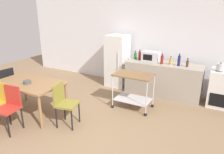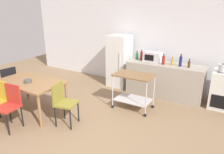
% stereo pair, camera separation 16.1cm
% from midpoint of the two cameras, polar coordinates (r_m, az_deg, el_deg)
% --- Properties ---
extents(ground_plane, '(12.00, 12.00, 0.00)m').
position_cam_midpoint_polar(ground_plane, '(4.26, -8.32, -14.62)').
color(ground_plane, '#8C7051').
extents(back_wall, '(8.40, 0.12, 2.90)m').
position_cam_midpoint_polar(back_wall, '(6.42, 9.36, 10.56)').
color(back_wall, white).
rests_on(back_wall, ground_plane).
extents(kitchen_counter, '(2.00, 0.64, 0.90)m').
position_cam_midpoint_polar(kitchen_counter, '(5.82, 14.91, -0.79)').
color(kitchen_counter, '#A89E8E').
rests_on(kitchen_counter, ground_plane).
extents(dining_table, '(1.50, 0.90, 0.75)m').
position_cam_midpoint_polar(dining_table, '(5.01, -20.54, -1.88)').
color(dining_table, olive).
rests_on(dining_table, ground_plane).
extents(chair_olive, '(0.48, 0.48, 0.89)m').
position_cam_midpoint_polar(chair_olive, '(4.33, -12.16, -6.44)').
color(chair_olive, olive).
rests_on(chair_olive, ground_plane).
extents(chair_red, '(0.44, 0.44, 0.89)m').
position_cam_midpoint_polar(chair_red, '(4.54, -25.36, -6.68)').
color(chair_red, '#B72D23').
rests_on(chair_red, ground_plane).
extents(chair_black, '(0.45, 0.45, 0.89)m').
position_cam_midpoint_polar(chair_black, '(5.92, -25.98, -1.08)').
color(chair_black, black).
rests_on(chair_black, ground_plane).
extents(stove_oven, '(0.60, 0.61, 0.92)m').
position_cam_midpoint_polar(stove_oven, '(5.67, 29.15, -3.12)').
color(stove_oven, white).
rests_on(stove_oven, ground_plane).
extents(refrigerator, '(0.60, 0.63, 1.55)m').
position_cam_midpoint_polar(refrigerator, '(6.33, 2.72, 4.43)').
color(refrigerator, white).
rests_on(refrigerator, ground_plane).
extents(kitchen_cart, '(0.91, 0.57, 0.85)m').
position_cam_midpoint_polar(kitchen_cart, '(4.91, 6.83, -2.39)').
color(kitchen_cart, brown).
rests_on(kitchen_cart, ground_plane).
extents(bottle_sparkling_water, '(0.08, 0.08, 0.24)m').
position_cam_midpoint_polar(bottle_sparkling_water, '(6.04, 7.64, 5.74)').
color(bottle_sparkling_water, '#1E6628').
rests_on(bottle_sparkling_water, kitchen_counter).
extents(bottle_vinegar, '(0.07, 0.07, 0.28)m').
position_cam_midpoint_polar(bottle_vinegar, '(5.98, 8.83, 5.83)').
color(bottle_vinegar, maroon).
rests_on(bottle_vinegar, kitchen_counter).
extents(microwave, '(0.46, 0.35, 0.26)m').
position_cam_midpoint_polar(microwave, '(5.87, 11.86, 5.49)').
color(microwave, silver).
rests_on(microwave, kitchen_counter).
extents(bottle_soy_sauce, '(0.08, 0.08, 0.27)m').
position_cam_midpoint_polar(bottle_soy_sauce, '(5.60, 14.72, 4.51)').
color(bottle_soy_sauce, maroon).
rests_on(bottle_soy_sauce, kitchen_counter).
extents(bottle_wine, '(0.07, 0.07, 0.22)m').
position_cam_midpoint_polar(bottle_wine, '(5.60, 16.97, 4.01)').
color(bottle_wine, gold).
rests_on(bottle_wine, kitchen_counter).
extents(bottle_sesame_oil, '(0.07, 0.07, 0.31)m').
position_cam_midpoint_polar(bottle_sesame_oil, '(5.53, 19.07, 4.12)').
color(bottle_sesame_oil, navy).
rests_on(bottle_sesame_oil, kitchen_counter).
extents(bottle_soda, '(0.06, 0.06, 0.22)m').
position_cam_midpoint_polar(bottle_soda, '(5.51, 21.15, 3.31)').
color(bottle_soda, '#4C2D19').
rests_on(bottle_soda, kitchen_counter).
extents(fruit_bowl, '(0.16, 0.16, 0.07)m').
position_cam_midpoint_polar(fruit_bowl, '(4.87, -21.19, -1.06)').
color(fruit_bowl, '#4C4C4C').
rests_on(fruit_bowl, dining_table).
extents(kettle, '(0.24, 0.17, 0.19)m').
position_cam_midpoint_polar(kettle, '(5.42, 28.76, 2.16)').
color(kettle, silver).
rests_on(kettle, stove_oven).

